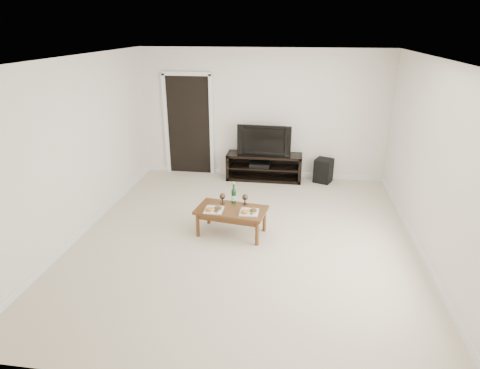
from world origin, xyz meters
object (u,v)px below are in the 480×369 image
at_px(media_console, 264,167).
at_px(television, 265,139).
at_px(coffee_table, 231,221).
at_px(subwoofer, 323,170).

bearing_deg(media_console, television, 0.00).
distance_m(television, coffee_table, 2.50).
distance_m(subwoofer, coffee_table, 2.87).
bearing_deg(television, media_console, 0.00).
distance_m(media_console, coffee_table, 2.42).
bearing_deg(coffee_table, television, 83.07).
xyz_separation_m(media_console, coffee_table, (-0.29, -2.40, -0.07)).
bearing_deg(coffee_table, subwoofer, 58.40).
height_order(media_console, coffee_table, media_console).
height_order(subwoofer, coffee_table, subwoofer).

